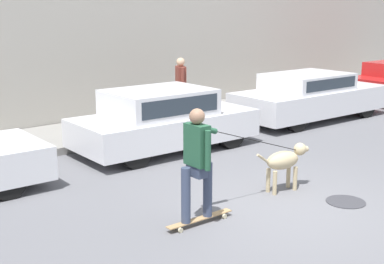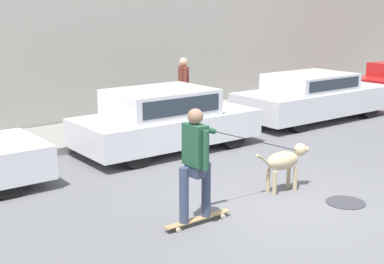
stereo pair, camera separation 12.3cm
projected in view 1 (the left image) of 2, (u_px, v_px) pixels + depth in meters
name	position (u px, v px, depth m)	size (l,w,h in m)	color
ground_plane	(284.00, 208.00, 8.19)	(36.00, 36.00, 0.00)	slate
back_wall	(60.00, 52.00, 13.19)	(32.00, 0.30, 3.84)	#ADA89E
sidewalk_curb	(89.00, 133.00, 12.66)	(30.00, 2.22, 0.16)	gray
parked_car_1	(163.00, 120.00, 11.34)	(3.98, 1.88, 1.32)	black
parked_car_2	(310.00, 97.00, 14.44)	(4.64, 1.94, 1.27)	black
dog	(285.00, 161.00, 8.85)	(1.08, 0.39, 0.78)	tan
skateboarder	(198.00, 159.00, 7.35)	(2.89, 0.54, 1.67)	beige
pedestrian_with_bag	(181.00, 85.00, 13.80)	(0.41, 0.64, 1.57)	#3D4760
manhole_cover	(346.00, 202.00, 8.43)	(0.62, 0.62, 0.01)	#38383D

